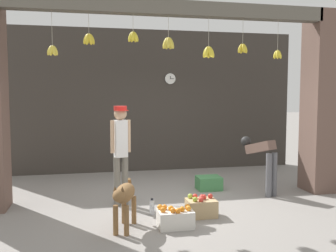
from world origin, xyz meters
The scene contains 12 objects.
ground_plane centered at (0.00, 0.00, 0.00)m, with size 60.00×60.00×0.00m, color gray.
shop_back_wall centered at (0.00, 2.91, 1.70)m, with size 7.36×0.12×3.39m, color #38332D.
shop_pillar_right centered at (3.03, 0.30, 1.70)m, with size 0.70×0.60×3.39m, color brown.
storefront_awning centered at (-0.01, 0.12, 3.22)m, with size 5.46×0.29×0.95m.
dog centered at (-0.92, -1.08, 0.47)m, with size 0.43×0.86×0.68m.
shopkeeper centered at (-0.87, 0.10, 0.98)m, with size 0.34×0.29×1.66m.
worker_stooping centered at (1.76, 0.28, 0.69)m, with size 0.47×0.77×1.04m.
fruit_crate_oranges centered at (-0.22, -1.12, 0.13)m, with size 0.49×0.34×0.31m.
fruit_crate_apples centered at (0.27, -0.74, 0.14)m, with size 0.44×0.32×0.33m.
produce_box_green centered at (0.89, 0.79, 0.13)m, with size 0.46×0.38×0.25m, color #42844C.
water_bottle centered at (-0.44, -0.49, 0.12)m, with size 0.08×0.08×0.25m.
wall_clock centered at (0.56, 2.84, 2.23)m, with size 0.27×0.03×0.27m.
Camera 1 is at (-1.35, -6.07, 1.84)m, focal length 40.00 mm.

